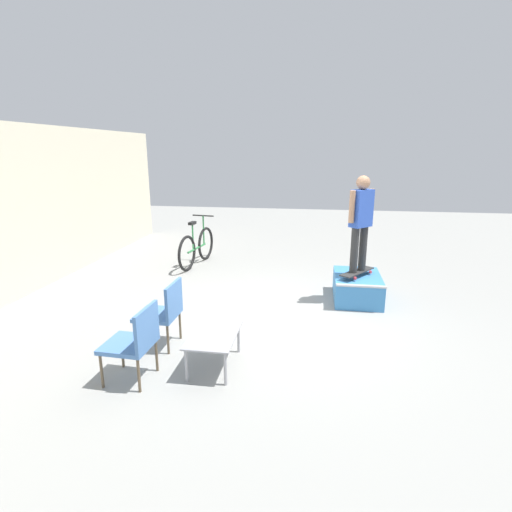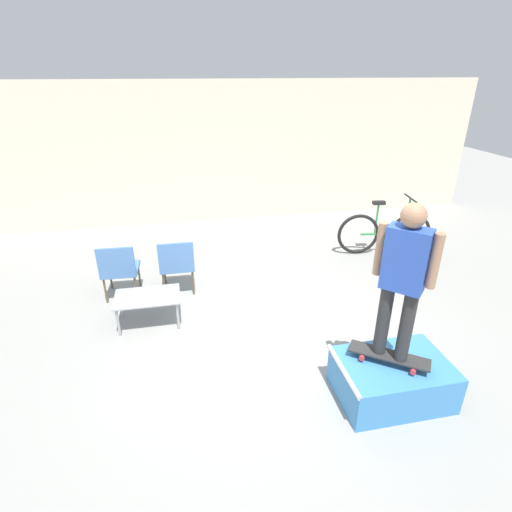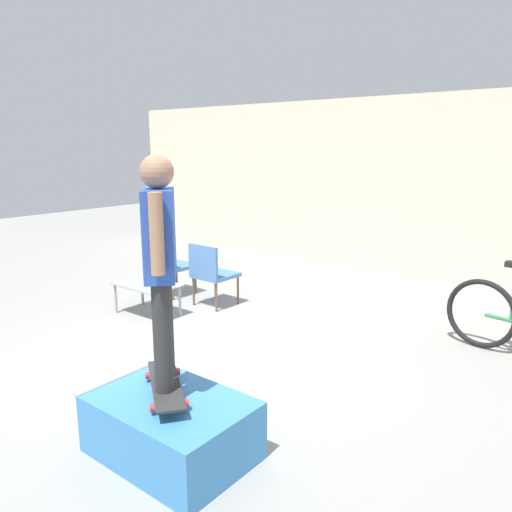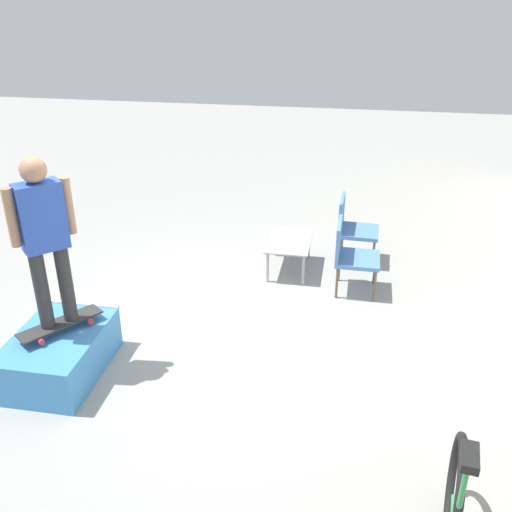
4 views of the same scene
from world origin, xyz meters
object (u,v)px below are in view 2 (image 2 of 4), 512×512
person_skater (404,273)px  coffee_table (148,299)px  patio_chair_right (177,263)px  bicycle (384,233)px  patio_chair_left (119,268)px  skate_ramp_box (392,379)px  skateboard_on_ramp (389,356)px

person_skater → coffee_table: person_skater is taller
patio_chair_right → bicycle: (3.82, 0.71, -0.09)m
patio_chair_right → patio_chair_left: bearing=1.1°
person_skater → patio_chair_right: (-2.07, 2.66, -0.97)m
coffee_table → patio_chair_left: patio_chair_left is taller
person_skater → bicycle: size_ratio=0.92×
patio_chair_left → bicycle: size_ratio=0.51×
skate_ramp_box → patio_chair_left: patio_chair_left is taller
skate_ramp_box → bicycle: bicycle is taller
skateboard_on_ramp → coffee_table: (-2.49, 1.88, -0.15)m
skateboard_on_ramp → patio_chair_right: bearing=163.9°
skateboard_on_ramp → coffee_table: 3.12m
person_skater → bicycle: (1.75, 3.37, -1.06)m
coffee_table → patio_chair_right: (0.42, 0.79, 0.13)m
skateboard_on_ramp → bicycle: bicycle is taller
patio_chair_left → skate_ramp_box: bearing=140.5°
coffee_table → patio_chair_right: size_ratio=0.97×
patio_chair_right → bicycle: size_ratio=0.51×
skate_ramp_box → bicycle: size_ratio=0.66×
skate_ramp_box → patio_chair_left: 4.02m
skate_ramp_box → patio_chair_right: 3.45m
person_skater → bicycle: person_skater is taller
skate_ramp_box → skateboard_on_ramp: size_ratio=1.51×
skate_ramp_box → person_skater: bearing=160.6°
skate_ramp_box → patio_chair_left: bearing=138.0°
person_skater → patio_chair_left: 4.07m
patio_chair_right → skateboard_on_ramp: bearing=128.9°
coffee_table → skateboard_on_ramp: bearing=-37.0°
patio_chair_left → bicycle: bicycle is taller
person_skater → bicycle: bearing=107.2°
person_skater → patio_chair_right: person_skater is taller
person_skater → patio_chair_left: person_skater is taller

